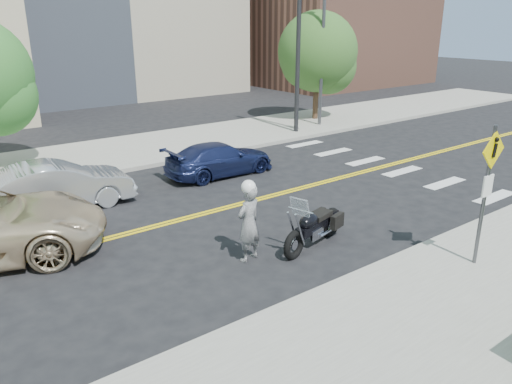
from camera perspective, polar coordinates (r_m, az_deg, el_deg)
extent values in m
plane|color=black|center=(13.39, -10.57, -3.65)|extent=(120.00, 120.00, 0.00)
cube|color=#9E9B91|center=(8.23, 15.66, -19.45)|extent=(60.00, 5.00, 0.15)
cube|color=#9E9B91|center=(20.04, -20.47, 3.37)|extent=(60.00, 5.00, 0.15)
cube|color=#8C5947|center=(44.22, 8.47, 20.13)|extent=(14.00, 12.00, 12.00)
cylinder|color=#4C4C51|center=(24.79, 7.64, 16.78)|extent=(0.16, 0.16, 8.00)
cylinder|color=black|center=(23.08, 4.82, 15.47)|extent=(0.20, 0.20, 7.00)
cylinder|color=#4C4C51|center=(11.29, 24.65, -0.53)|extent=(0.08, 0.08, 3.00)
cube|color=#F9D800|center=(11.01, 25.50, 4.34)|extent=(0.78, 0.03, 0.78)
cube|color=white|center=(11.20, 24.96, 0.64)|extent=(0.35, 0.03, 0.45)
imported|color=#9A9A9E|center=(10.95, -0.84, -3.58)|extent=(0.72, 0.55, 1.77)
sphere|color=white|center=(10.65, -0.86, 0.56)|extent=(0.32, 0.32, 0.32)
imported|color=#B1B4B9|center=(15.05, -21.78, 0.63)|extent=(4.23, 1.70, 1.37)
imported|color=navy|center=(17.22, -4.15, 3.80)|extent=(3.91, 1.62, 1.13)
cylinder|color=#382619|center=(26.46, 6.92, 12.88)|extent=(0.28, 0.28, 4.55)
sphere|color=#2C581B|center=(26.35, 7.04, 15.63)|extent=(4.02, 4.02, 4.02)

